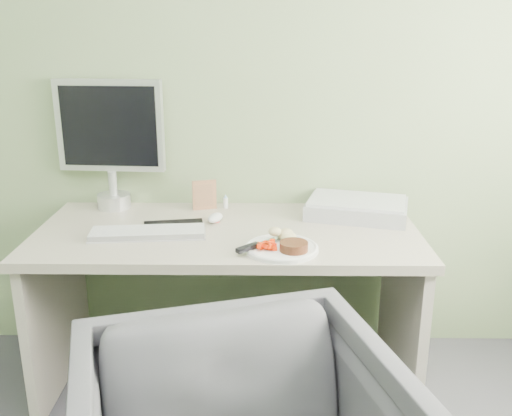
{
  "coord_description": "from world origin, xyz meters",
  "views": [
    {
      "loc": [
        0.15,
        -0.63,
        1.54
      ],
      "look_at": [
        0.12,
        1.5,
        0.86
      ],
      "focal_mm": 40.0,
      "sensor_mm": 36.0,
      "label": 1
    }
  ],
  "objects_px": {
    "desk": "(228,269)",
    "monitor": "(110,137)",
    "plate": "(282,249)",
    "scanner": "(357,209)"
  },
  "relations": [
    {
      "from": "plate",
      "to": "scanner",
      "type": "height_order",
      "value": "scanner"
    },
    {
      "from": "scanner",
      "to": "desk",
      "type": "bearing_deg",
      "value": -147.3
    },
    {
      "from": "monitor",
      "to": "plate",
      "type": "bearing_deg",
      "value": -31.34
    },
    {
      "from": "desk",
      "to": "plate",
      "type": "height_order",
      "value": "plate"
    },
    {
      "from": "plate",
      "to": "scanner",
      "type": "distance_m",
      "value": 0.54
    },
    {
      "from": "scanner",
      "to": "monitor",
      "type": "distance_m",
      "value": 1.17
    },
    {
      "from": "desk",
      "to": "monitor",
      "type": "height_order",
      "value": "monitor"
    },
    {
      "from": "desk",
      "to": "monitor",
      "type": "distance_m",
      "value": 0.82
    },
    {
      "from": "desk",
      "to": "plate",
      "type": "relative_size",
      "value": 5.72
    },
    {
      "from": "monitor",
      "to": "desk",
      "type": "bearing_deg",
      "value": -25.8
    }
  ]
}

